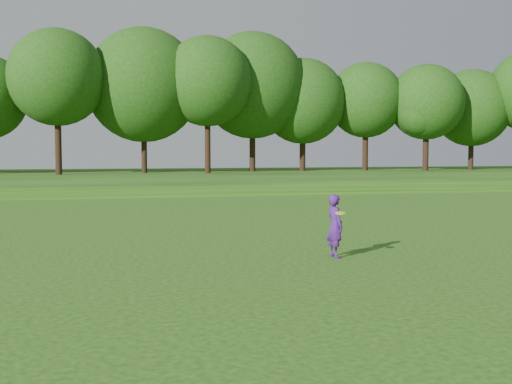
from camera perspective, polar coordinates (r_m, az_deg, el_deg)
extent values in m
plane|color=#1B480D|center=(14.91, -5.62, -6.07)|extent=(140.00, 140.00, 0.00)
cube|color=#1B480D|center=(48.65, -10.69, 1.15)|extent=(130.00, 30.00, 0.60)
cube|color=gray|center=(34.71, -9.79, -0.38)|extent=(130.00, 1.60, 0.04)
imported|color=#461973|center=(15.26, 7.03, -3.00)|extent=(0.43, 0.59, 1.50)
cylinder|color=#C2DE23|center=(14.84, 7.51, -1.86)|extent=(0.24, 0.24, 0.05)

